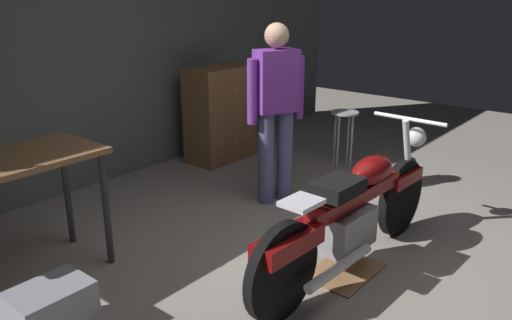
{
  "coord_description": "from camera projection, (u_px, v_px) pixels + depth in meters",
  "views": [
    {
      "loc": [
        -2.99,
        -1.77,
        1.95
      ],
      "look_at": [
        -0.0,
        0.7,
        0.65
      ],
      "focal_mm": 35.97,
      "sensor_mm": 36.0,
      "label": 1
    }
  ],
  "objects": [
    {
      "name": "person_standing",
      "position": [
        276.0,
        106.0,
        4.68
      ],
      "size": [
        0.53,
        0.36,
        1.67
      ],
      "rotation": [
        0.0,
        0.0,
        2.71
      ],
      "color": "#545788",
      "rests_on": "ground_plane"
    },
    {
      "name": "shop_stool",
      "position": [
        344.0,
        124.0,
        5.78
      ],
      "size": [
        0.32,
        0.32,
        0.64
      ],
      "color": "#B2B2B7",
      "rests_on": "ground_plane"
    },
    {
      "name": "storage_bin",
      "position": [
        52.0,
        313.0,
        2.96
      ],
      "size": [
        0.44,
        0.32,
        0.34
      ],
      "primitive_type": "cube",
      "color": "gray",
      "rests_on": "ground_plane"
    },
    {
      "name": "wooden_dresser",
      "position": [
        220.0,
        114.0,
        6.02
      ],
      "size": [
        0.8,
        0.47,
        1.1
      ],
      "color": "brown",
      "rests_on": "ground_plane"
    },
    {
      "name": "back_wall",
      "position": [
        93.0,
        31.0,
        5.07
      ],
      "size": [
        8.0,
        0.12,
        3.1
      ],
      "primitive_type": "cube",
      "color": "#56605B",
      "rests_on": "ground_plane"
    },
    {
      "name": "drip_tray",
      "position": [
        344.0,
        271.0,
        3.71
      ],
      "size": [
        0.56,
        0.4,
        0.01
      ],
      "primitive_type": "cube",
      "color": "olive",
      "rests_on": "ground_plane"
    },
    {
      "name": "motorcycle",
      "position": [
        353.0,
        212.0,
        3.62
      ],
      "size": [
        2.19,
        0.6,
        1.0
      ],
      "rotation": [
        0.0,
        0.0,
        -0.04
      ],
      "color": "black",
      "rests_on": "ground_plane"
    },
    {
      "name": "ground_plane",
      "position": [
        328.0,
        260.0,
        3.87
      ],
      "size": [
        12.0,
        12.0,
        0.0
      ],
      "primitive_type": "plane",
      "color": "gray"
    },
    {
      "name": "workbench",
      "position": [
        0.0,
        177.0,
        3.32
      ],
      "size": [
        1.3,
        0.64,
        0.9
      ],
      "color": "brown",
      "rests_on": "ground_plane"
    }
  ]
}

